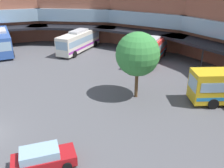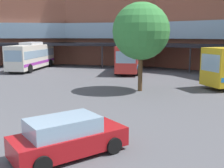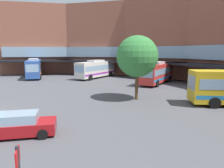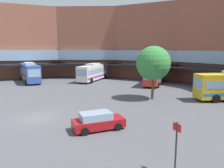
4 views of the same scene
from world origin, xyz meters
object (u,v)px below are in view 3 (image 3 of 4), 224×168
Objects in this scene: bus_0 at (34,68)px; parked_car at (20,125)px; plaza_tree at (137,57)px; bus_4 at (96,69)px; bus_1 at (157,73)px.

bus_0 reaches higher than parked_car.
plaza_tree reaches higher than parked_car.
plaza_tree is at bearing 49.39° from bus_4.
plaza_tree is (19.55, -2.94, 3.02)m from bus_4.
bus_0 is 27.70m from plaza_tree.
bus_0 reaches higher than bus_4.
plaza_tree is at bearing 8.33° from bus_1.
parked_car is 0.65× the size of plaza_tree.
bus_0 is 25.45m from bus_1.
parked_car is at bearing 1.52° from bus_0.
bus_1 is 12.87m from plaza_tree.
parked_car is (24.57, -15.31, -1.13)m from bus_4.
bus_1 is 1.37× the size of plaza_tree.
bus_1 is at bearing 46.25° from parked_car.
bus_0 is 1.62× the size of plaza_tree.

